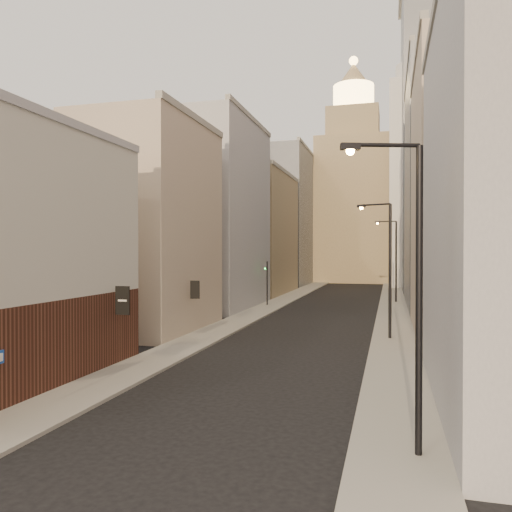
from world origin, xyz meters
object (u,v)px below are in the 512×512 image
(clock_tower, at_px, (353,193))
(streetlamp_mid, at_px, (387,262))
(white_tower, at_px, (414,176))
(streetlamp_far, at_px, (394,256))
(streetlamp_near, at_px, (411,280))
(traffic_light_left, at_px, (267,275))

(clock_tower, relative_size, streetlamp_mid, 4.73)
(clock_tower, bearing_deg, streetlamp_mid, -83.92)
(white_tower, bearing_deg, streetlamp_far, -97.31)
(clock_tower, bearing_deg, streetlamp_near, -84.79)
(streetlamp_mid, bearing_deg, streetlamp_far, 106.19)
(streetlamp_mid, relative_size, streetlamp_far, 0.98)
(white_tower, xyz_separation_m, streetlamp_mid, (-4.02, -51.56, -13.18))
(streetlamp_near, xyz_separation_m, streetlamp_mid, (-0.85, 20.33, 0.07))
(streetlamp_far, bearing_deg, streetlamp_near, -88.67)
(white_tower, height_order, streetlamp_mid, white_tower)
(streetlamp_mid, bearing_deg, streetlamp_near, -69.95)
(streetlamp_far, bearing_deg, white_tower, 83.77)
(white_tower, bearing_deg, traffic_light_left, -116.81)
(white_tower, bearing_deg, clock_tower, 128.16)
(streetlamp_mid, distance_m, streetlamp_far, 25.27)
(streetlamp_near, distance_m, traffic_light_left, 40.74)
(clock_tower, xyz_separation_m, streetlamp_near, (7.83, -85.89, -12.27))
(traffic_light_left, bearing_deg, streetlamp_mid, 114.82)
(clock_tower, bearing_deg, white_tower, -51.84)
(white_tower, relative_size, traffic_light_left, 8.30)
(streetlamp_near, relative_size, traffic_light_left, 1.88)
(clock_tower, height_order, streetlamp_mid, clock_tower)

